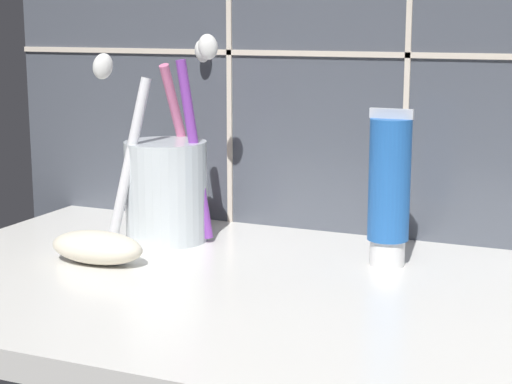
% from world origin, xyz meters
% --- Properties ---
extents(sink_counter, '(0.69, 0.36, 0.02)m').
position_xyz_m(sink_counter, '(0.00, 0.00, 0.01)').
color(sink_counter, silver).
rests_on(sink_counter, ground).
extents(toothbrush_cup, '(0.10, 0.15, 0.19)m').
position_xyz_m(toothbrush_cup, '(-0.18, 0.09, 0.07)').
color(toothbrush_cup, silver).
rests_on(toothbrush_cup, sink_counter).
extents(toothpaste_tube, '(0.04, 0.03, 0.13)m').
position_xyz_m(toothpaste_tube, '(0.03, 0.09, 0.08)').
color(toothpaste_tube, white).
rests_on(toothpaste_tube, sink_counter).
extents(soap_bar, '(0.08, 0.04, 0.03)m').
position_xyz_m(soap_bar, '(-0.19, -0.00, 0.03)').
color(soap_bar, silver).
rests_on(soap_bar, sink_counter).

